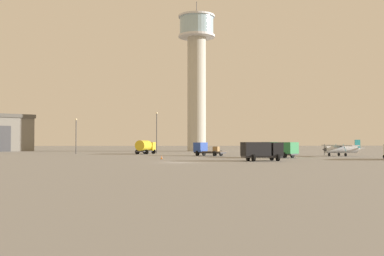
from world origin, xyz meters
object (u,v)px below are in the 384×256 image
light_post_east (76,132)px  light_post_west (157,129)px  airplane_silver (342,149)px  control_tower (197,67)px  truck_flatbed_blue (206,149)px  truck_fuel_tanker_yellow (145,146)px  truck_box_black (262,150)px  traffic_cone_near_left (162,157)px  truck_box_green (280,149)px

light_post_east → light_post_west: bearing=8.4°
airplane_silver → light_post_west: 41.12m
light_post_east → control_tower: bearing=39.6°
light_post_east → truck_flatbed_blue: bearing=-30.2°
airplane_silver → truck_fuel_tanker_yellow: bearing=-33.8°
control_tower → truck_fuel_tanker_yellow: (-13.45, -26.81, -21.64)m
truck_fuel_tanker_yellow → truck_box_black: size_ratio=1.04×
control_tower → truck_flatbed_blue: control_tower is taller
truck_box_black → traffic_cone_near_left: bearing=140.5°
light_post_west → light_post_east: bearing=-171.6°
truck_box_green → traffic_cone_near_left: (-20.04, -4.57, -1.26)m
truck_box_black → light_post_east: bearing=119.0°
truck_fuel_tanker_yellow → truck_box_black: 39.45m
truck_fuel_tanker_yellow → light_post_east: 15.84m
truck_fuel_tanker_yellow → light_post_west: 7.38m
airplane_silver → truck_box_black: airplane_silver is taller
truck_fuel_tanker_yellow → truck_flatbed_blue: size_ratio=1.01×
airplane_silver → traffic_cone_near_left: (-33.53, -11.37, -1.14)m
light_post_west → light_post_east: light_post_west is taller
truck_flatbed_blue → light_post_east: 31.45m
airplane_silver → light_post_west: (-34.36, 22.21, 4.13)m
airplane_silver → truck_box_black: size_ratio=1.73×
control_tower → light_post_east: size_ratio=5.34×
truck_box_green → light_post_west: size_ratio=0.64×
light_post_east → truck_box_black: bearing=-49.7°
truck_flatbed_blue → traffic_cone_near_left: truck_flatbed_blue is taller
truck_fuel_tanker_yellow → light_post_east: size_ratio=0.80×
airplane_silver → light_post_east: light_post_east is taller
truck_fuel_tanker_yellow → control_tower: bearing=-3.7°
truck_box_green → traffic_cone_near_left: 20.59m
truck_box_black → light_post_east: size_ratio=0.77×
light_post_west → traffic_cone_near_left: size_ratio=15.92×
truck_flatbed_blue → light_post_east: (-27.03, 15.70, 3.47)m
control_tower → truck_fuel_tanker_yellow: bearing=-116.6°
traffic_cone_near_left → truck_box_green: bearing=12.8°
control_tower → truck_box_black: bearing=-86.4°
truck_fuel_tanker_yellow → truck_flatbed_blue: 17.24m
control_tower → light_post_west: (-10.97, -21.07, -17.72)m
airplane_silver → truck_flatbed_blue: size_ratio=1.69×
truck_box_black → control_tower: bearing=82.3°
truck_fuel_tanker_yellow → traffic_cone_near_left: truck_fuel_tanker_yellow is taller
truck_box_green → light_post_west: (-20.87, 29.01, 4.02)m
truck_fuel_tanker_yellow → truck_box_black: (17.41, -35.40, -0.09)m
light_post_west → traffic_cone_near_left: bearing=-88.6°
truck_box_green → truck_box_black: 13.50m
truck_fuel_tanker_yellow → truck_box_green: size_ratio=1.04×
airplane_silver → truck_flatbed_blue: 25.34m
light_post_west → traffic_cone_near_left: (0.83, -33.58, -5.27)m
control_tower → light_post_west: control_tower is taller
airplane_silver → traffic_cone_near_left: 35.42m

